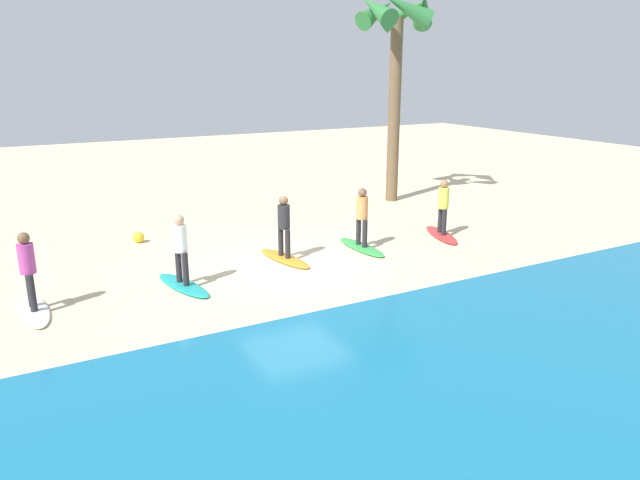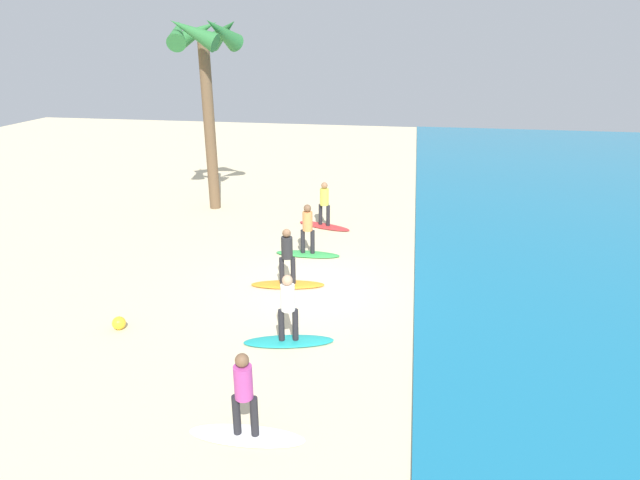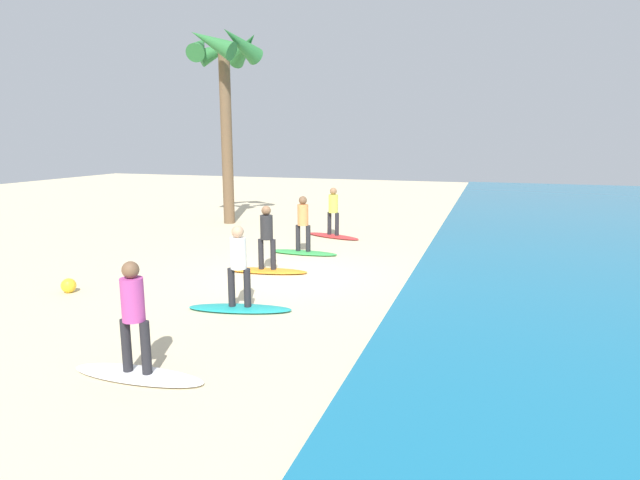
% 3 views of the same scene
% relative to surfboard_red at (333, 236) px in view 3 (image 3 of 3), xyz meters
% --- Properties ---
extents(ground_plane, '(60.00, 60.00, 0.00)m').
position_rel_surfboard_red_xyz_m(ground_plane, '(5.14, 0.38, -0.04)').
color(ground_plane, beige).
extents(surfboard_red, '(1.20, 2.17, 0.09)m').
position_rel_surfboard_red_xyz_m(surfboard_red, '(0.00, 0.00, 0.00)').
color(surfboard_red, red).
rests_on(surfboard_red, ground).
extents(surfer_red, '(0.32, 0.44, 1.64)m').
position_rel_surfboard_red_xyz_m(surfer_red, '(0.00, 0.00, 0.99)').
color(surfer_red, '#232328').
rests_on(surfer_red, surfboard_red).
extents(surfboard_green, '(0.59, 2.11, 0.09)m').
position_rel_surfboard_red_xyz_m(surfboard_green, '(2.81, -0.07, 0.00)').
color(surfboard_green, green).
rests_on(surfboard_green, ground).
extents(surfer_green, '(0.32, 0.46, 1.64)m').
position_rel_surfboard_red_xyz_m(surfer_green, '(2.81, -0.07, 0.99)').
color(surfer_green, '#232328').
rests_on(surfer_green, surfboard_green).
extents(surfboard_orange, '(0.89, 2.16, 0.09)m').
position_rel_surfboard_red_xyz_m(surfboard_orange, '(5.14, -0.20, 0.00)').
color(surfboard_orange, orange).
rests_on(surfboard_orange, ground).
extents(surfer_orange, '(0.32, 0.46, 1.64)m').
position_rel_surfboard_red_xyz_m(surfer_orange, '(5.14, -0.20, 0.99)').
color(surfer_orange, '#232328').
rests_on(surfer_orange, surfboard_orange).
extents(surfboard_teal, '(1.02, 2.17, 0.09)m').
position_rel_surfboard_red_xyz_m(surfboard_teal, '(8.08, 0.52, 0.00)').
color(surfboard_teal, teal).
rests_on(surfboard_teal, ground).
extents(surfer_teal, '(0.32, 0.45, 1.64)m').
position_rel_surfboard_red_xyz_m(surfer_teal, '(8.08, 0.52, 0.99)').
color(surfer_teal, '#232328').
rests_on(surfer_teal, surfboard_teal).
extents(surfboard_white, '(0.65, 2.12, 0.09)m').
position_rel_surfboard_red_xyz_m(surfboard_white, '(11.24, 0.49, 0.00)').
color(surfboard_white, white).
rests_on(surfboard_white, ground).
extents(surfer_white, '(0.32, 0.46, 1.64)m').
position_rel_surfboard_red_xyz_m(surfer_white, '(11.24, 0.49, 0.99)').
color(surfer_white, '#232328').
rests_on(surfer_white, surfboard_white).
extents(palm_tree, '(2.88, 3.03, 7.54)m').
position_rel_surfboard_red_xyz_m(palm_tree, '(-1.61, -4.89, 6.00)').
color(palm_tree, brown).
rests_on(palm_tree, ground).
extents(beach_ball, '(0.33, 0.33, 0.33)m').
position_rel_surfboard_red_xyz_m(beach_ball, '(8.18, -3.69, 0.12)').
color(beach_ball, yellow).
rests_on(beach_ball, ground).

